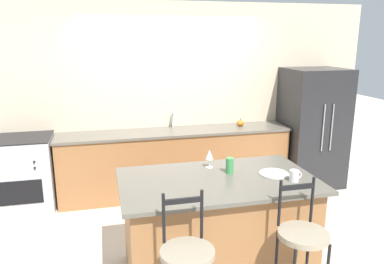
{
  "coord_description": "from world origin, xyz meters",
  "views": [
    {
      "loc": [
        -0.98,
        -4.68,
        2.21
      ],
      "look_at": [
        0.0,
        -0.63,
        1.15
      ],
      "focal_mm": 35.0,
      "sensor_mm": 36.0,
      "label": 1
    }
  ],
  "objects": [
    {
      "name": "dinner_plate",
      "position": [
        0.56,
        -1.63,
        0.96
      ],
      "size": [
        0.28,
        0.28,
        0.02
      ],
      "color": "beige",
      "rests_on": "kitchen_island"
    },
    {
      "name": "pumpkin_decoration",
      "position": [
        0.98,
        0.38,
        0.98
      ],
      "size": [
        0.11,
        0.11,
        0.11
      ],
      "color": "orange",
      "rests_on": "back_counter"
    },
    {
      "name": "tumbler_cup",
      "position": [
        0.16,
        -1.5,
        1.03
      ],
      "size": [
        0.07,
        0.07,
        0.15
      ],
      "color": "#3D934C",
      "rests_on": "kitchen_island"
    },
    {
      "name": "ground_plane",
      "position": [
        0.0,
        0.0,
        0.0
      ],
      "size": [
        18.0,
        18.0,
        0.0
      ],
      "primitive_type": "plane",
      "color": "beige"
    },
    {
      "name": "wall_back",
      "position": [
        0.0,
        0.64,
        1.35
      ],
      "size": [
        6.0,
        0.07,
        2.7
      ],
      "color": "beige",
      "rests_on": "ground_plane"
    },
    {
      "name": "sink_faucet",
      "position": [
        0.0,
        0.53,
        1.08
      ],
      "size": [
        0.02,
        0.13,
        0.22
      ],
      "color": "#ADAFB5",
      "rests_on": "back_counter"
    },
    {
      "name": "coffee_mug",
      "position": [
        0.66,
        -1.83,
        1.01
      ],
      "size": [
        0.12,
        0.08,
        0.1
      ],
      "color": "white",
      "rests_on": "kitchen_island"
    },
    {
      "name": "wine_glass",
      "position": [
        0.02,
        -1.3,
        1.08
      ],
      "size": [
        0.08,
        0.08,
        0.18
      ],
      "color": "white",
      "rests_on": "kitchen_island"
    },
    {
      "name": "bar_stool_far",
      "position": [
        0.47,
        -2.35,
        0.61
      ],
      "size": [
        0.39,
        0.39,
        1.14
      ],
      "color": "black",
      "rests_on": "ground_plane"
    },
    {
      "name": "kitchen_island",
      "position": [
        0.01,
        -1.62,
        0.48
      ],
      "size": [
        1.79,
        1.05,
        0.95
      ],
      "color": "#936038",
      "rests_on": "ground_plane"
    },
    {
      "name": "back_counter",
      "position": [
        0.0,
        0.35,
        0.47
      ],
      "size": [
        3.27,
        0.62,
        0.94
      ],
      "color": "#936038",
      "rests_on": "ground_plane"
    },
    {
      "name": "refrigerator",
      "position": [
        2.09,
        0.24,
        0.89
      ],
      "size": [
        0.85,
        0.79,
        1.77
      ],
      "color": "#232326",
      "rests_on": "ground_plane"
    },
    {
      "name": "oven_range",
      "position": [
        -2.05,
        0.29,
        0.49
      ],
      "size": [
        0.8,
        0.69,
        0.98
      ],
      "color": "#B7B7BC",
      "rests_on": "ground_plane"
    }
  ]
}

